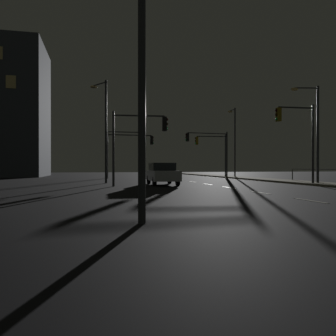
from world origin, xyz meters
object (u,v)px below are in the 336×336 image
(car_oncoming, at_px, (162,173))
(street_lamp_mid_block, at_px, (104,122))
(traffic_light_mid_left, at_px, (124,144))
(traffic_light_mid_right, at_px, (129,146))
(street_lamp_corner, at_px, (129,47))
(street_lamp_far_end, at_px, (313,124))
(traffic_light_far_center, at_px, (138,134))
(traffic_light_far_left, at_px, (212,147))
(traffic_light_near_left, at_px, (297,128))
(traffic_light_near_right, at_px, (209,144))
(street_lamp_median, at_px, (234,136))

(car_oncoming, xyz_separation_m, street_lamp_mid_block, (-4.06, 3.34, 3.98))
(car_oncoming, xyz_separation_m, traffic_light_mid_left, (-1.59, 14.14, 3.04))
(traffic_light_mid_right, bearing_deg, street_lamp_corner, -95.44)
(traffic_light_mid_right, relative_size, street_lamp_far_end, 0.74)
(car_oncoming, xyz_separation_m, traffic_light_mid_right, (-1.16, 12.94, 2.77))
(traffic_light_far_center, relative_size, traffic_light_mid_right, 0.95)
(traffic_light_mid_right, bearing_deg, street_lamp_far_end, -51.94)
(car_oncoming, bearing_deg, street_lamp_far_end, -11.57)
(traffic_light_far_left, height_order, street_lamp_far_end, street_lamp_far_end)
(traffic_light_mid_right, height_order, street_lamp_far_end, street_lamp_far_end)
(traffic_light_near_left, relative_size, traffic_light_near_right, 1.05)
(traffic_light_far_left, bearing_deg, traffic_light_mid_right, -173.10)
(street_lamp_median, distance_m, street_lamp_mid_block, 18.44)
(traffic_light_mid_right, xyz_separation_m, street_lamp_corner, (-2.75, -28.91, 0.42))
(traffic_light_far_left, xyz_separation_m, traffic_light_far_center, (-10.73, -15.67, -0.19))
(traffic_light_near_left, distance_m, street_lamp_corner, 18.61)
(traffic_light_mid_left, xyz_separation_m, traffic_light_near_right, (9.71, -0.91, 0.06))
(traffic_light_near_right, bearing_deg, street_lamp_far_end, -80.53)
(car_oncoming, relative_size, traffic_light_mid_left, 0.81)
(traffic_light_far_left, height_order, street_lamp_mid_block, street_lamp_mid_block)
(car_oncoming, relative_size, street_lamp_far_end, 0.63)
(traffic_light_far_left, xyz_separation_m, traffic_light_mid_right, (-9.97, -1.21, -0.08))
(car_oncoming, distance_m, traffic_light_mid_right, 13.28)
(traffic_light_near_left, xyz_separation_m, street_lamp_mid_block, (-13.16, 5.99, 0.83))
(street_lamp_far_end, bearing_deg, traffic_light_far_left, 96.54)
(traffic_light_near_left, bearing_deg, traffic_light_near_right, 93.54)
(traffic_light_far_left, xyz_separation_m, street_lamp_mid_block, (-12.87, -10.81, 1.14))
(street_lamp_mid_block, bearing_deg, traffic_light_mid_right, 73.20)
(traffic_light_near_left, height_order, traffic_light_near_right, traffic_light_near_left)
(street_lamp_mid_block, bearing_deg, street_lamp_corner, -89.56)
(car_oncoming, height_order, street_lamp_median, street_lamp_median)
(traffic_light_near_right, bearing_deg, traffic_light_mid_left, 174.67)
(traffic_light_mid_left, bearing_deg, street_lamp_corner, -94.40)
(traffic_light_far_center, xyz_separation_m, traffic_light_near_right, (10.03, 14.76, 0.45))
(traffic_light_far_left, relative_size, street_lamp_median, 0.62)
(street_lamp_mid_block, bearing_deg, traffic_light_near_right, 39.12)
(traffic_light_near_left, distance_m, street_lamp_median, 16.31)
(street_lamp_corner, bearing_deg, traffic_light_near_right, 67.63)
(traffic_light_far_center, height_order, street_lamp_corner, street_lamp_corner)
(traffic_light_near_right, xyz_separation_m, street_lamp_median, (3.24, 0.23, 0.99))
(traffic_light_near_left, bearing_deg, traffic_light_far_left, 90.97)
(street_lamp_corner, bearing_deg, car_oncoming, 76.25)
(traffic_light_mid_left, xyz_separation_m, street_lamp_corner, (-2.31, -30.11, 0.14))
(traffic_light_mid_right, relative_size, street_lamp_median, 0.64)
(street_lamp_corner, distance_m, street_lamp_far_end, 20.08)
(traffic_light_near_left, height_order, traffic_light_far_left, traffic_light_near_left)
(street_lamp_corner, bearing_deg, traffic_light_mid_right, 84.56)
(car_oncoming, relative_size, traffic_light_near_right, 0.84)
(car_oncoming, distance_m, street_lamp_corner, 16.75)
(street_lamp_mid_block, bearing_deg, street_lamp_far_end, -20.54)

